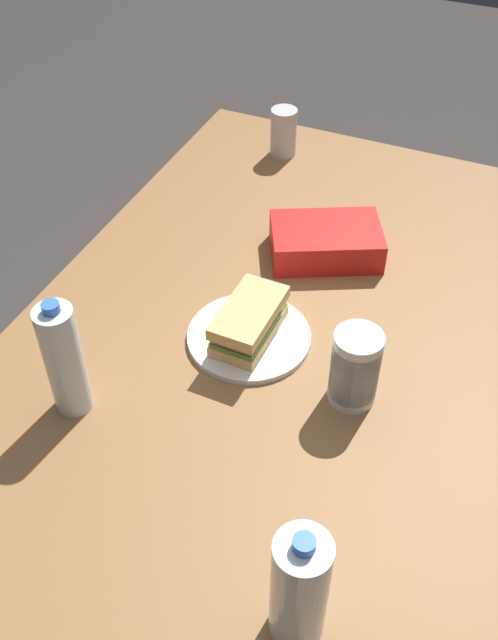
% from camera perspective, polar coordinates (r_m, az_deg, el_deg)
% --- Properties ---
extents(ground_plane, '(8.00, 8.00, 0.00)m').
position_cam_1_polar(ground_plane, '(1.91, 1.35, -18.79)').
color(ground_plane, '#383330').
extents(dining_table, '(1.73, 1.03, 0.72)m').
position_cam_1_polar(dining_table, '(1.37, 1.79, -6.24)').
color(dining_table, olive).
rests_on(dining_table, ground_plane).
extents(paper_plate, '(0.23, 0.23, 0.01)m').
position_cam_1_polar(paper_plate, '(1.37, -0.00, -1.33)').
color(paper_plate, white).
rests_on(paper_plate, dining_table).
extents(sandwich, '(0.18, 0.10, 0.08)m').
position_cam_1_polar(sandwich, '(1.33, 0.01, -0.04)').
color(sandwich, '#DBB26B').
rests_on(sandwich, paper_plate).
extents(chip_bag, '(0.24, 0.27, 0.07)m').
position_cam_1_polar(chip_bag, '(1.55, 6.08, 6.16)').
color(chip_bag, red).
rests_on(chip_bag, dining_table).
extents(water_bottle_tall, '(0.07, 0.07, 0.22)m').
position_cam_1_polar(water_bottle_tall, '(0.97, 4.00, -20.39)').
color(water_bottle_tall, silver).
rests_on(water_bottle_tall, dining_table).
extents(plastic_cup_stack, '(0.08, 0.08, 0.15)m').
position_cam_1_polar(plastic_cup_stack, '(1.24, 8.41, -3.62)').
color(plastic_cup_stack, silver).
rests_on(plastic_cup_stack, dining_table).
extents(water_bottle_spare, '(0.06, 0.06, 0.24)m').
position_cam_1_polar(water_bottle_spare, '(1.22, -14.37, -3.08)').
color(water_bottle_spare, silver).
rests_on(water_bottle_spare, dining_table).
extents(soda_can_silver, '(0.07, 0.07, 0.12)m').
position_cam_1_polar(soda_can_silver, '(1.88, 2.74, 14.57)').
color(soda_can_silver, silver).
rests_on(soda_can_silver, dining_table).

